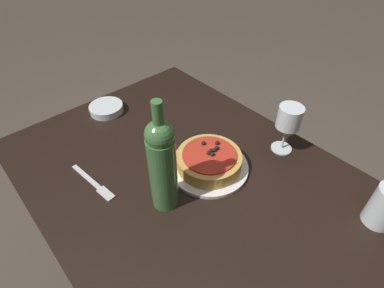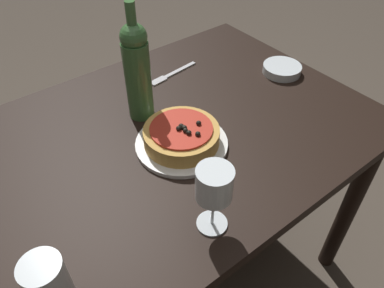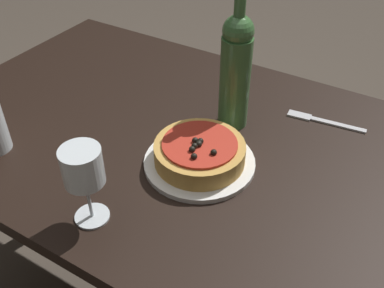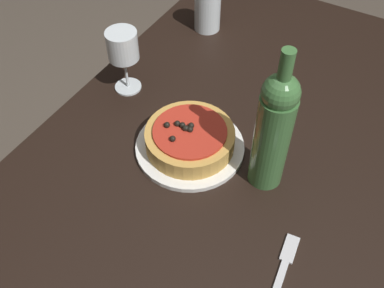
# 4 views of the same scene
# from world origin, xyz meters

# --- Properties ---
(ground_plane) EXTENTS (14.00, 14.00, 0.00)m
(ground_plane) POSITION_xyz_m (0.00, 0.00, 0.00)
(ground_plane) COLOR #4C4238
(dining_table) EXTENTS (1.36, 0.84, 0.77)m
(dining_table) POSITION_xyz_m (0.00, 0.00, 0.67)
(dining_table) COLOR black
(dining_table) RESTS_ON ground_plane
(dinner_plate) EXTENTS (0.25, 0.25, 0.01)m
(dinner_plate) POSITION_xyz_m (0.08, -0.07, 0.78)
(dinner_plate) COLOR white
(dinner_plate) RESTS_ON dining_table
(pizza) EXTENTS (0.20, 0.20, 0.06)m
(pizza) POSITION_xyz_m (0.08, -0.07, 0.81)
(pizza) COLOR gold
(pizza) RESTS_ON dinner_plate
(wine_glass) EXTENTS (0.08, 0.08, 0.17)m
(wine_glass) POSITION_xyz_m (-0.02, -0.32, 0.90)
(wine_glass) COLOR silver
(wine_glass) RESTS_ON dining_table
(wine_bottle) EXTENTS (0.07, 0.07, 0.34)m
(wine_bottle) POSITION_xyz_m (0.07, 0.11, 0.92)
(wine_bottle) COLOR #3D6B38
(wine_bottle) RESTS_ON dining_table
(water_cup) EXTENTS (0.08, 0.08, 0.12)m
(water_cup) POSITION_xyz_m (-0.36, -0.27, 0.84)
(water_cup) COLOR silver
(water_cup) RESTS_ON dining_table
(fork) EXTENTS (0.20, 0.04, 0.00)m
(fork) POSITION_xyz_m (0.26, 0.24, 0.78)
(fork) COLOR silver
(fork) RESTS_ON dining_table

